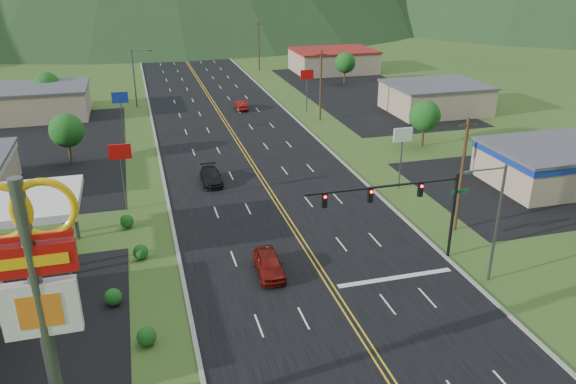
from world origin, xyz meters
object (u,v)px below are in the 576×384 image
object	(u,v)px
streetlight_west	(136,74)
gas_canopy	(10,205)
traffic_signal	(407,200)
car_red_near	(269,264)
car_red_far	(242,105)
car_dark_mid	(211,177)
streetlight_east	(494,216)
pylon_sign	(36,282)

from	to	relation	value
streetlight_west	gas_canopy	distance (m)	49.10
traffic_signal	car_red_near	size ratio (longest dim) A/B	2.76
car_red_near	car_red_far	world-z (taller)	car_red_near
car_dark_mid	streetlight_east	bearing A→B (deg)	-55.60
traffic_signal	car_dark_mid	distance (m)	24.10
car_red_near	streetlight_west	bearing A→B (deg)	100.51
streetlight_west	car_dark_mid	world-z (taller)	streetlight_west
car_red_near	car_red_far	distance (m)	49.54
car_dark_mid	car_red_far	xyz separation A→B (m)	(9.04, 29.58, -0.01)
car_dark_mid	car_red_far	distance (m)	30.93
car_red_far	car_red_near	bearing A→B (deg)	82.46
streetlight_west	car_dark_mid	size ratio (longest dim) A/B	1.82
car_dark_mid	streetlight_west	bearing A→B (deg)	100.49
gas_canopy	car_red_near	world-z (taller)	gas_canopy
streetlight_east	car_dark_mid	bearing A→B (deg)	124.02
traffic_signal	car_red_near	distance (m)	11.31
pylon_sign	car_red_near	world-z (taller)	pylon_sign
streetlight_west	pylon_sign	bearing A→B (deg)	-94.47
streetlight_west	streetlight_east	bearing A→B (deg)	-69.14
streetlight_east	car_dark_mid	xyz separation A→B (m)	(-16.52, 24.48, -4.47)
streetlight_east	gas_canopy	world-z (taller)	streetlight_east
gas_canopy	car_red_near	bearing A→B (deg)	-20.80
pylon_sign	gas_canopy	size ratio (longest dim) A/B	1.40
traffic_signal	car_red_far	size ratio (longest dim) A/B	3.08
car_red_near	car_red_far	xyz separation A→B (m)	(7.52, 48.97, -0.11)
streetlight_west	car_red_far	size ratio (longest dim) A/B	2.12
gas_canopy	car_dark_mid	bearing A→B (deg)	36.84
gas_canopy	car_dark_mid	world-z (taller)	gas_canopy
streetlight_east	car_red_near	bearing A→B (deg)	161.24
car_red_near	car_dark_mid	size ratio (longest dim) A/B	0.96
pylon_sign	streetlight_east	xyz separation A→B (m)	(28.18, 8.00, -4.12)
streetlight_west	car_red_far	xyz separation A→B (m)	(15.37, -5.94, -4.48)
pylon_sign	streetlight_west	bearing A→B (deg)	85.53
gas_canopy	streetlight_east	bearing A→B (deg)	-19.88
pylon_sign	car_red_near	xyz separation A→B (m)	(13.17, 13.10, -8.49)
streetlight_east	car_red_near	size ratio (longest dim) A/B	1.90
traffic_signal	streetlight_east	xyz separation A→B (m)	(4.70, -4.00, -0.15)
streetlight_east	traffic_signal	bearing A→B (deg)	139.61
gas_canopy	car_red_far	xyz separation A→B (m)	(25.69, 42.06, -4.17)
car_red_far	car_dark_mid	bearing A→B (deg)	74.20
pylon_sign	gas_canopy	world-z (taller)	pylon_sign
pylon_sign	car_red_near	distance (m)	20.42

